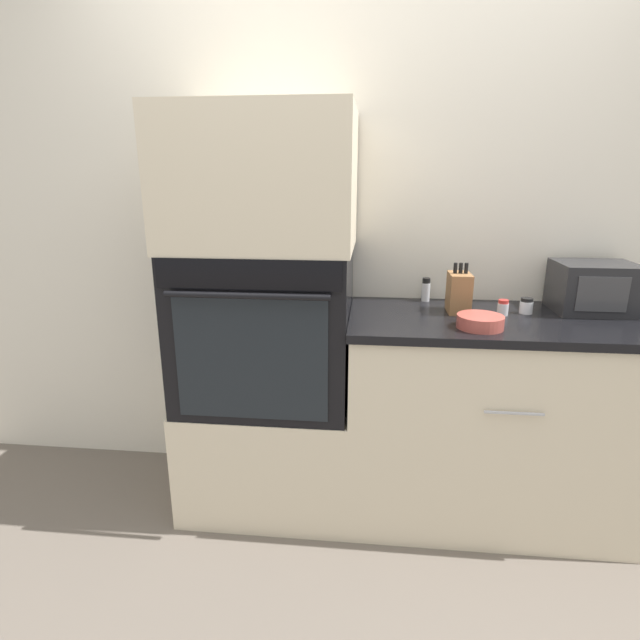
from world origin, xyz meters
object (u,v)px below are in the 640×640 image
(wall_oven, at_px, (266,325))
(knife_block, at_px, (459,292))
(microwave, at_px, (594,287))
(condiment_jar_far, at_px, (526,306))
(bowl, at_px, (480,322))
(condiment_jar_mid, at_px, (426,290))
(condiment_jar_near, at_px, (503,308))

(wall_oven, height_order, knife_block, wall_oven)
(microwave, height_order, knife_block, knife_block)
(condiment_jar_far, bearing_deg, wall_oven, -175.99)
(bowl, bearing_deg, knife_block, 101.73)
(wall_oven, distance_m, condiment_jar_far, 1.13)
(bowl, relative_size, condiment_jar_mid, 1.62)
(knife_block, relative_size, condiment_jar_far, 3.17)
(wall_oven, xyz_separation_m, bowl, (0.88, -0.16, 0.09))
(condiment_jar_mid, bearing_deg, bowl, -68.11)
(condiment_jar_near, relative_size, condiment_jar_far, 0.99)
(condiment_jar_near, bearing_deg, condiment_jar_mid, 143.78)
(microwave, xyz_separation_m, condiment_jar_far, (-0.29, -0.06, -0.07))
(bowl, relative_size, condiment_jar_near, 2.67)
(microwave, distance_m, condiment_jar_far, 0.31)
(wall_oven, bearing_deg, condiment_jar_mid, 19.90)
(bowl, bearing_deg, condiment_jar_mid, 111.89)
(bowl, xyz_separation_m, condiment_jar_mid, (-0.17, 0.42, 0.03))
(wall_oven, height_order, microwave, wall_oven)
(knife_block, xyz_separation_m, condiment_jar_far, (0.29, 0.01, -0.05))
(bowl, xyz_separation_m, condiment_jar_far, (0.24, 0.24, 0.01))
(knife_block, distance_m, condiment_jar_near, 0.19)
(knife_block, bearing_deg, bowl, -78.27)
(wall_oven, relative_size, bowl, 4.09)
(knife_block, xyz_separation_m, bowl, (0.05, -0.23, -0.06))
(microwave, height_order, condiment_jar_near, microwave)
(condiment_jar_mid, bearing_deg, wall_oven, -160.10)
(condiment_jar_near, relative_size, condiment_jar_mid, 0.61)
(microwave, bearing_deg, wall_oven, -174.24)
(knife_block, bearing_deg, condiment_jar_mid, 122.87)
(knife_block, distance_m, bowl, 0.25)
(microwave, xyz_separation_m, bowl, (-0.53, -0.30, -0.08))
(bowl, distance_m, condiment_jar_far, 0.34)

